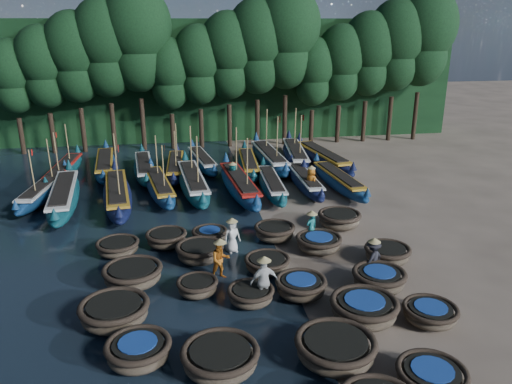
{
  "coord_description": "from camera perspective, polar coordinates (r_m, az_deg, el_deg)",
  "views": [
    {
      "loc": [
        -4.19,
        -20.05,
        9.8
      ],
      "look_at": [
        -0.24,
        4.37,
        1.3
      ],
      "focal_mm": 35.0,
      "sensor_mm": 36.0,
      "label": 1
    }
  ],
  "objects": [
    {
      "name": "coracle_19",
      "position": [
        22.1,
        14.79,
        -6.82
      ],
      "size": [
        2.08,
        2.08,
        0.74
      ],
      "rotation": [
        0.0,
        0.0,
        0.16
      ],
      "color": "brown",
      "rests_on": "ground"
    },
    {
      "name": "long_boat_14",
      "position": [
        34.17,
        -0.86,
        3.19
      ],
      "size": [
        1.79,
        7.68,
        1.35
      ],
      "rotation": [
        0.0,
        0.0,
        -0.06
      ],
      "color": "#0D4F4B",
      "rests_on": "ground"
    },
    {
      "name": "fisherman_6",
      "position": [
        29.47,
        6.29,
        1.32
      ],
      "size": [
        0.88,
        1.01,
        1.94
      ],
      "rotation": [
        0.0,
        0.0,
        2.04
      ],
      "color": "#B66118",
      "rests_on": "ground"
    },
    {
      "name": "long_boat_17",
      "position": [
        35.7,
        7.67,
        3.87
      ],
      "size": [
        2.96,
        8.97,
        1.6
      ],
      "rotation": [
        0.0,
        0.0,
        0.16
      ],
      "color": "#10173A",
      "rests_on": "ground"
    },
    {
      "name": "tree_12",
      "position": [
        43.12,
        12.76,
        15.22
      ],
      "size": [
        4.51,
        4.51,
        10.63
      ],
      "color": "black",
      "rests_on": "ground"
    },
    {
      "name": "ground",
      "position": [
        22.71,
        2.38,
        -6.62
      ],
      "size": [
        120.0,
        120.0,
        0.0
      ],
      "primitive_type": "plane",
      "color": "gray",
      "rests_on": "ground"
    },
    {
      "name": "fisherman_1",
      "position": [
        23.13,
        6.35,
        -3.85
      ],
      "size": [
        0.65,
        0.54,
        1.72
      ],
      "rotation": [
        0.0,
        0.0,
        3.53
      ],
      "color": "#1A6D6B",
      "rests_on": "ground"
    },
    {
      "name": "tree_0",
      "position": [
        41.93,
        -26.1,
        11.85
      ],
      "size": [
        3.68,
        3.68,
        8.68
      ],
      "color": "black",
      "rests_on": "ground"
    },
    {
      "name": "tree_10",
      "position": [
        41.76,
        6.58,
        13.58
      ],
      "size": [
        3.68,
        3.68,
        8.68
      ],
      "color": "black",
      "rests_on": "ground"
    },
    {
      "name": "long_boat_15",
      "position": [
        35.44,
        1.53,
        3.93
      ],
      "size": [
        2.1,
        9.1,
        3.87
      ],
      "rotation": [
        0.0,
        0.0,
        0.06
      ],
      "color": "navy",
      "rests_on": "ground"
    },
    {
      "name": "coracle_5",
      "position": [
        16.06,
        -13.29,
        -17.26
      ],
      "size": [
        2.33,
        2.33,
        0.76
      ],
      "rotation": [
        0.0,
        0.0,
        0.31
      ],
      "color": "brown",
      "rests_on": "ground"
    },
    {
      "name": "long_boat_0",
      "position": [
        31.3,
        -23.05,
        0.17
      ],
      "size": [
        2.38,
        7.76,
        3.33
      ],
      "rotation": [
        0.0,
        0.0,
        -0.14
      ],
      "color": "navy",
      "rests_on": "ground"
    },
    {
      "name": "fisherman_2",
      "position": [
        19.99,
        -4.1,
        -7.62
      ],
      "size": [
        0.91,
        0.79,
        1.83
      ],
      "rotation": [
        0.0,
        0.0,
        0.23
      ],
      "color": "#B66118",
      "rests_on": "ground"
    },
    {
      "name": "coracle_23",
      "position": [
        23.49,
        2.14,
        -4.55
      ],
      "size": [
        2.23,
        2.23,
        0.75
      ],
      "rotation": [
        0.0,
        0.0,
        -0.32
      ],
      "color": "brown",
      "rests_on": "ground"
    },
    {
      "name": "long_boat_1",
      "position": [
        29.6,
        -21.12,
        -0.44
      ],
      "size": [
        2.52,
        9.09,
        1.61
      ],
      "rotation": [
        0.0,
        0.0,
        0.11
      ],
      "color": "#0D4F4B",
      "rests_on": "ground"
    },
    {
      "name": "long_boat_3",
      "position": [
        30.02,
        -10.99,
        0.63
      ],
      "size": [
        2.64,
        7.84,
        3.37
      ],
      "rotation": [
        0.0,
        0.0,
        0.17
      ],
      "color": "navy",
      "rests_on": "ground"
    },
    {
      "name": "coracle_10",
      "position": [
        18.0,
        -15.87,
        -13.05
      ],
      "size": [
        2.41,
        2.41,
        0.83
      ],
      "rotation": [
        0.0,
        0.0,
        -0.05
      ],
      "color": "brown",
      "rests_on": "ground"
    },
    {
      "name": "coracle_7",
      "position": [
        15.89,
        9.07,
        -17.25
      ],
      "size": [
        2.88,
        2.88,
        0.83
      ],
      "rotation": [
        0.0,
        0.0,
        0.28
      ],
      "color": "brown",
      "rests_on": "ground"
    },
    {
      "name": "long_boat_11",
      "position": [
        34.03,
        -12.65,
        2.68
      ],
      "size": [
        2.05,
        7.8,
        1.38
      ],
      "rotation": [
        0.0,
        0.0,
        0.09
      ],
      "color": "#0D4F4B",
      "rests_on": "ground"
    },
    {
      "name": "fisherman_0",
      "position": [
        22.19,
        -2.75,
        -4.89
      ],
      "size": [
        0.86,
        0.7,
        1.73
      ],
      "rotation": [
        0.0,
        0.0,
        0.32
      ],
      "color": "silver",
      "rests_on": "ground"
    },
    {
      "name": "coracle_21",
      "position": [
        23.2,
        -10.2,
        -5.22
      ],
      "size": [
        1.89,
        1.89,
        0.72
      ],
      "rotation": [
        0.0,
        0.0,
        -0.08
      ],
      "color": "brown",
      "rests_on": "ground"
    },
    {
      "name": "coracle_6",
      "position": [
        15.44,
        -4.1,
        -18.4
      ],
      "size": [
        2.78,
        2.78,
        0.77
      ],
      "rotation": [
        0.0,
        0.0,
        0.33
      ],
      "color": "brown",
      "rests_on": "ground"
    },
    {
      "name": "tree_2",
      "position": [
        40.77,
        -20.01,
        14.39
      ],
      "size": [
        4.51,
        4.51,
        10.63
      ],
      "color": "black",
      "rests_on": "ground"
    },
    {
      "name": "coracle_15",
      "position": [
        20.24,
        -13.91,
        -9.13
      ],
      "size": [
        2.7,
        2.7,
        0.8
      ],
      "rotation": [
        0.0,
        0.0,
        0.29
      ],
      "color": "brown",
      "rests_on": "ground"
    },
    {
      "name": "tree_14",
      "position": [
        44.96,
        18.59,
        16.59
      ],
      "size": [
        5.34,
        5.34,
        12.58
      ],
      "color": "black",
      "rests_on": "ground"
    },
    {
      "name": "tree_5",
      "position": [
        40.23,
        -9.85,
        13.23
      ],
      "size": [
        3.68,
        3.68,
        8.68
      ],
      "color": "black",
      "rests_on": "ground"
    },
    {
      "name": "coracle_22",
      "position": [
        23.38,
        -5.3,
        -4.9
      ],
      "size": [
        1.76,
        1.76,
        0.65
      ],
      "rotation": [
        0.0,
        0.0,
        -0.15
      ],
      "color": "brown",
      "rests_on": "ground"
    },
    {
      "name": "long_boat_9",
      "position": [
        34.92,
        -21.08,
        2.29
      ],
      "size": [
        1.92,
        8.0,
        3.41
      ],
      "rotation": [
        0.0,
        0.0,
        -0.07
      ],
      "color": "#0D4F4B",
      "rests_on": "ground"
    },
    {
      "name": "coracle_9",
      "position": [
        18.48,
        19.28,
        -12.93
      ],
      "size": [
        1.96,
        1.96,
        0.63
      ],
      "rotation": [
        0.0,
        0.0,
        -0.12
      ],
      "color": "brown",
      "rests_on": "ground"
    },
    {
      "name": "coracle_14",
      "position": [
        19.86,
        13.88,
        -9.64
      ],
      "size": [
        2.13,
        2.13,
        0.82
      ],
      "rotation": [
        0.0,
        0.0,
        -0.13
      ],
      "color": "brown",
      "rests_on": "ground"
    },
    {
      "name": "coracle_24",
      "position": [
        25.17,
        9.51,
        -3.07
      ],
      "size": [
        2.27,
        2.27,
        0.82
      ],
      "rotation": [
        0.0,
        0.0,
        -0.16
      ],
      "color": "brown",
      "rests_on": "ground"
    },
    {
      "name": "coracle_16",
      "position": [
        21.6,
        -6.44,
        -6.8
      ],
      "size": [
        2.08,
        2.08,
        0.79
      ],
      "rotation": [
        0.0,
        0.0,
        0.07
      ],
      "color": "brown",
      "rests_on": "ground"
    },
    {
      "name": "fisherman_4",
      "position": [
        18.28,
        0.92,
        -10.0
      ],
      "size": [
        1.11,
        0.62,
        1.98
      ],
      "rotation": [
        0.0,
        0.0,
        3.32
      ],
      "color": "silver",
      "rests_on": "ground"
    },
    {
      "name": "coracle_17",
      "position": [
        20.71,
        1.3,
        -8.15
      ],
      "size": [
        2.15,
        2.15,
        0.64
      ],
      "rotation": [
        0.0,
        0.0,
        0.24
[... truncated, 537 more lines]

